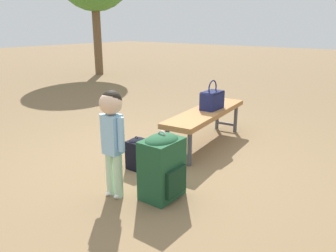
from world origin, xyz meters
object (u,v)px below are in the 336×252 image
at_px(child_standing, 112,128).
at_px(backpack_small, 137,152).
at_px(park_bench, 206,115).
at_px(backpack_large, 162,165).
at_px(handbag, 212,99).

relative_size(child_standing, backpack_small, 2.71).
relative_size(park_bench, backpack_small, 4.62).
relative_size(park_bench, backpack_large, 2.65).
xyz_separation_m(park_bench, backpack_small, (1.06, -0.19, -0.22)).
height_order(child_standing, backpack_large, child_standing).
height_order(handbag, backpack_large, handbag).
bearing_deg(handbag, backpack_large, 15.04).
xyz_separation_m(handbag, backpack_large, (1.49, 0.40, -0.27)).
xyz_separation_m(park_bench, child_standing, (1.63, 0.07, 0.25)).
height_order(park_bench, backpack_small, park_bench).
bearing_deg(backpack_small, child_standing, 24.91).
bearing_deg(backpack_small, park_bench, 169.77).
distance_m(backpack_large, backpack_small, 0.70).
height_order(park_bench, handbag, handbag).
distance_m(handbag, child_standing, 1.74).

